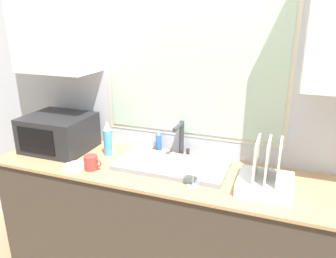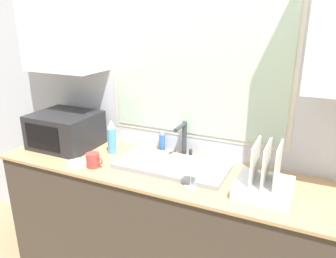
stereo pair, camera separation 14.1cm
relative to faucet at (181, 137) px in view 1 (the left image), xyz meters
name	(u,v)px [view 1 (the left image)]	position (x,y,z in m)	size (l,w,h in m)	color
countertop	(176,232)	(0.04, -0.21, -0.60)	(2.43, 0.60, 0.91)	#42382D
wall_back	(191,82)	(0.04, 0.06, 0.36)	(6.00, 0.38, 2.60)	silver
sink_basin	(171,165)	(0.00, -0.18, -0.13)	(0.71, 0.34, 0.03)	gray
faucet	(181,137)	(0.00, 0.00, 0.00)	(0.08, 0.17, 0.25)	#333338
microwave	(59,133)	(-0.87, -0.17, -0.02)	(0.45, 0.39, 0.25)	#232326
dish_rack	(266,179)	(0.58, -0.27, -0.08)	(0.30, 0.28, 0.29)	silver
spray_bottle	(108,139)	(-0.48, -0.14, -0.03)	(0.06, 0.06, 0.24)	#4C99D8
soap_bottle	(159,143)	(-0.18, 0.03, -0.08)	(0.04, 0.04, 0.15)	blue
mug_near_sink	(91,163)	(-0.47, -0.38, -0.10)	(0.12, 0.09, 0.09)	#A53833
wine_glass	(193,165)	(0.19, -0.36, -0.02)	(0.08, 0.08, 0.18)	silver
small_plate	(75,166)	(-0.59, -0.39, -0.14)	(0.15, 0.15, 0.01)	silver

